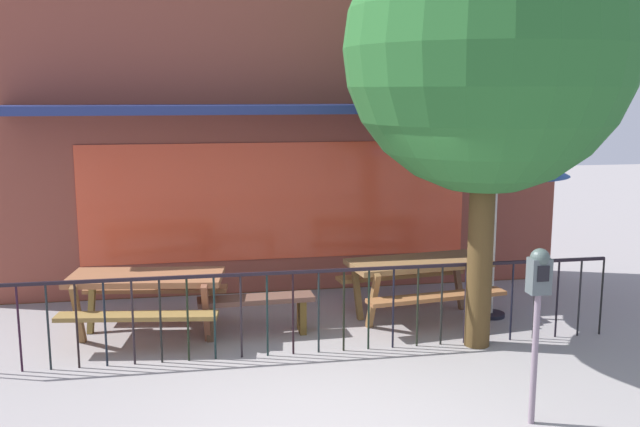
{
  "coord_description": "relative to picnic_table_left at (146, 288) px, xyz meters",
  "views": [
    {
      "loc": [
        -1.18,
        -5.7,
        2.94
      ],
      "look_at": [
        0.23,
        2.25,
        1.53
      ],
      "focal_mm": 39.81,
      "sensor_mm": 36.0,
      "label": 1
    }
  ],
  "objects": [
    {
      "name": "street_tree",
      "position": [
        3.8,
        -0.95,
        2.76
      ],
      "size": [
        3.18,
        3.18,
        4.97
      ],
      "color": "#4C371C",
      "rests_on": "ground"
    },
    {
      "name": "pub_storefront",
      "position": [
        1.79,
        1.91,
        1.66
      ],
      "size": [
        8.63,
        1.43,
        4.55
      ],
      "color": "#543119",
      "rests_on": "ground"
    },
    {
      "name": "patio_fence_front",
      "position": [
        1.79,
        -0.86,
        0.05
      ],
      "size": [
        7.27,
        0.04,
        0.97
      ],
      "color": "black",
      "rests_on": "ground"
    },
    {
      "name": "picnic_table_left",
      "position": [
        0.0,
        0.0,
        0.0
      ],
      "size": [
        1.97,
        1.6,
        0.79
      ],
      "color": "brown",
      "rests_on": "ground"
    },
    {
      "name": "patio_bench",
      "position": [
        1.29,
        -0.16,
        -0.26
      ],
      "size": [
        1.41,
        0.37,
        0.48
      ],
      "color": "brown",
      "rests_on": "ground"
    },
    {
      "name": "patio_umbrella",
      "position": [
        4.39,
        0.02,
        1.47
      ],
      "size": [
        1.78,
        1.78,
        2.3
      ],
      "color": "black",
      "rests_on": "ground"
    },
    {
      "name": "parking_meter_near",
      "position": [
        3.51,
        -2.9,
        0.62
      ],
      "size": [
        0.18,
        0.17,
        1.6
      ],
      "color": "slate",
      "rests_on": "ground"
    },
    {
      "name": "picnic_table_right",
      "position": [
        3.42,
        0.14,
        0.0
      ],
      "size": [
        1.96,
        1.59,
        0.79
      ],
      "color": "olive",
      "rests_on": "ground"
    }
  ]
}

